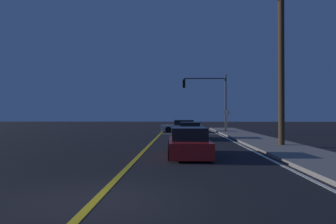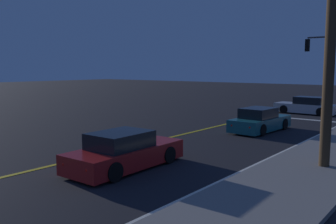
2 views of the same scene
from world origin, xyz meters
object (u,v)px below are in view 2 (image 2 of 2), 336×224
Objects in this scene: car_following_oncoming_red at (125,152)px; car_parked_curb_teal at (260,121)px; utility_pole_right at (332,16)px; car_mid_block_silver at (307,106)px.

car_following_oncoming_red is 1.03× the size of car_parked_curb_teal.
car_parked_curb_teal is at bearing 130.71° from utility_pole_right.
car_following_oncoming_red is at bearing -89.94° from car_parked_curb_teal.
car_following_oncoming_red is 1.01× the size of car_mid_block_silver.
car_parked_curb_teal is 9.21m from utility_pole_right.
car_following_oncoming_red is 8.44m from utility_pole_right.
car_parked_curb_teal is 0.44× the size of utility_pole_right.
utility_pole_right is at bearing -158.86° from car_mid_block_silver.
car_mid_block_silver is 1.02× the size of car_parked_curb_teal.
car_parked_curb_teal is (0.44, 10.21, -0.00)m from car_following_oncoming_red.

